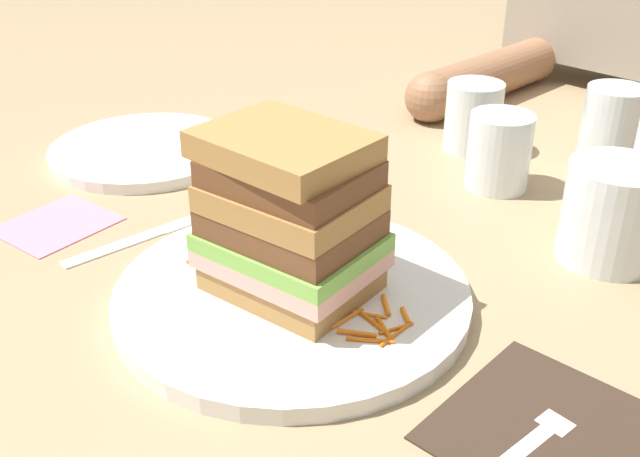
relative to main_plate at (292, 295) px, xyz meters
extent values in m
plane|color=#9E8460|center=(-0.01, 0.01, -0.01)|extent=(3.00, 3.00, 0.00)
cylinder|color=white|center=(0.00, 0.00, 0.00)|extent=(0.27, 0.27, 0.01)
cube|color=#A87A42|center=(0.00, 0.00, 0.02)|extent=(0.13, 0.11, 0.02)
cube|color=#E0A393|center=(0.00, 0.00, 0.03)|extent=(0.13, 0.11, 0.01)
cube|color=#7AB74C|center=(0.00, 0.00, 0.05)|extent=(0.13, 0.11, 0.01)
cube|color=brown|center=(0.00, 0.00, 0.06)|extent=(0.13, 0.11, 0.02)
cube|color=#A87A42|center=(0.00, 0.00, 0.08)|extent=(0.13, 0.11, 0.02)
cube|color=brown|center=(0.00, 0.00, 0.10)|extent=(0.12, 0.10, 0.02)
cube|color=#A87A42|center=(-0.01, 0.00, 0.12)|extent=(0.12, 0.10, 0.02)
cylinder|color=orange|center=(-0.09, -0.01, 0.01)|extent=(0.00, 0.02, 0.00)
cylinder|color=orange|center=(-0.06, -0.01, 0.01)|extent=(0.01, 0.02, 0.00)
cylinder|color=orange|center=(-0.09, -0.02, 0.01)|extent=(0.01, 0.03, 0.00)
cylinder|color=orange|center=(-0.07, -0.03, 0.01)|extent=(0.02, 0.02, 0.00)
cylinder|color=orange|center=(-0.09, 0.00, 0.01)|extent=(0.02, 0.01, 0.00)
cylinder|color=orange|center=(-0.08, 0.00, 0.01)|extent=(0.02, 0.01, 0.00)
cylinder|color=orange|center=(-0.06, -0.03, 0.01)|extent=(0.03, 0.01, 0.00)
cylinder|color=orange|center=(0.09, 0.01, 0.01)|extent=(0.03, 0.02, 0.00)
cylinder|color=orange|center=(0.09, -0.01, 0.01)|extent=(0.03, 0.02, 0.00)
cylinder|color=orange|center=(0.06, 0.00, 0.01)|extent=(0.00, 0.03, 0.00)
cylinder|color=orange|center=(0.09, 0.01, 0.01)|extent=(0.01, 0.03, 0.00)
cylinder|color=orange|center=(0.08, -0.01, 0.01)|extent=(0.03, 0.02, 0.00)
cylinder|color=orange|center=(0.09, 0.03, 0.01)|extent=(0.02, 0.01, 0.00)
cylinder|color=orange|center=(0.10, 0.01, 0.01)|extent=(0.01, 0.03, 0.00)
cylinder|color=orange|center=(0.07, 0.01, 0.01)|extent=(0.03, 0.02, 0.00)
cylinder|color=orange|center=(0.08, 0.01, 0.01)|extent=(0.03, 0.01, 0.00)
cylinder|color=orange|center=(0.07, 0.03, 0.01)|extent=(0.02, 0.02, 0.00)
cube|color=#38281E|center=(0.21, 0.02, -0.01)|extent=(0.13, 0.14, 0.00)
cube|color=silver|center=(0.21, 0.02, 0.00)|extent=(0.02, 0.02, 0.00)
cylinder|color=silver|center=(0.22, 0.05, 0.00)|extent=(0.01, 0.04, 0.00)
cylinder|color=silver|center=(0.22, 0.05, 0.00)|extent=(0.01, 0.04, 0.00)
cylinder|color=silver|center=(0.21, 0.05, 0.00)|extent=(0.01, 0.04, 0.00)
cylinder|color=silver|center=(0.21, 0.05, 0.00)|extent=(0.01, 0.04, 0.00)
cube|color=silver|center=(-0.17, -0.05, -0.01)|extent=(0.02, 0.10, 0.00)
cube|color=silver|center=(-0.17, 0.05, -0.01)|extent=(0.02, 0.11, 0.00)
cylinder|color=white|center=(0.14, 0.24, 0.04)|extent=(0.08, 0.08, 0.09)
cylinder|color=#E55638|center=(0.14, 0.24, 0.02)|extent=(0.08, 0.08, 0.06)
cylinder|color=silver|center=(-0.09, 0.36, 0.03)|extent=(0.06, 0.06, 0.08)
cylinder|color=silver|center=(-0.01, 0.29, 0.03)|extent=(0.06, 0.06, 0.08)
cylinder|color=silver|center=(0.06, 0.39, 0.04)|extent=(0.06, 0.06, 0.10)
cylinder|color=white|center=(-0.33, 0.08, 0.00)|extent=(0.21, 0.21, 0.01)
cube|color=pink|center=(-0.25, -0.07, -0.01)|extent=(0.10, 0.11, 0.00)
cylinder|color=#936647|center=(-0.18, 0.52, 0.02)|extent=(0.06, 0.24, 0.06)
sphere|color=#936647|center=(-0.18, 0.40, 0.02)|extent=(0.06, 0.06, 0.06)
camera|label=1|loc=(0.36, -0.33, 0.32)|focal=42.23mm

